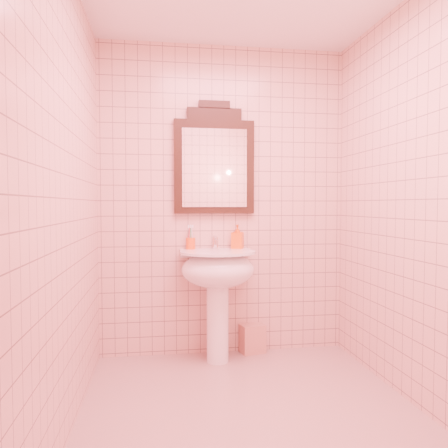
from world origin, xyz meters
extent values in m
plane|color=tan|center=(0.00, 0.00, 0.00)|extent=(2.20, 2.20, 0.00)
cube|color=#DDA79A|center=(0.00, 1.10, 1.25)|extent=(2.00, 0.02, 2.50)
cylinder|color=white|center=(-0.08, 0.88, 0.35)|extent=(0.17, 0.17, 0.70)
ellipsoid|color=white|center=(-0.08, 0.86, 0.72)|extent=(0.56, 0.46, 0.28)
cube|color=white|center=(-0.08, 1.03, 0.83)|extent=(0.56, 0.15, 0.05)
cylinder|color=white|center=(-0.08, 0.86, 0.85)|extent=(0.58, 0.58, 0.02)
cylinder|color=white|center=(-0.08, 1.03, 0.91)|extent=(0.04, 0.04, 0.09)
cylinder|color=white|center=(-0.08, 0.97, 0.94)|extent=(0.02, 0.10, 0.02)
cylinder|color=white|center=(-0.08, 0.92, 0.93)|extent=(0.02, 0.02, 0.04)
cube|color=white|center=(-0.08, 1.04, 0.96)|extent=(0.02, 0.07, 0.01)
cube|color=black|center=(-0.08, 1.08, 1.52)|extent=(0.65, 0.05, 0.75)
cube|color=black|center=(-0.08, 1.08, 1.94)|extent=(0.44, 0.05, 0.09)
cube|color=black|center=(-0.08, 1.08, 2.02)|extent=(0.25, 0.05, 0.06)
cube|color=white|center=(-0.08, 1.05, 1.51)|extent=(0.52, 0.01, 0.63)
cylinder|color=#E84D13|center=(-0.28, 1.04, 0.91)|extent=(0.07, 0.07, 0.09)
cylinder|color=silver|center=(-0.26, 1.04, 0.95)|extent=(0.01, 0.01, 0.17)
cylinder|color=#338CD8|center=(-0.28, 1.06, 0.95)|extent=(0.01, 0.01, 0.17)
cylinder|color=#E5334C|center=(-0.29, 1.04, 0.95)|extent=(0.01, 0.01, 0.17)
cylinder|color=#3FBF59|center=(-0.28, 1.02, 0.95)|extent=(0.01, 0.01, 0.17)
imported|color=#E45A13|center=(0.10, 1.04, 0.96)|extent=(0.12, 0.12, 0.20)
cube|color=tan|center=(0.23, 1.04, 0.12)|extent=(0.21, 0.17, 0.23)
camera|label=1|loc=(-0.53, -2.43, 1.22)|focal=35.00mm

